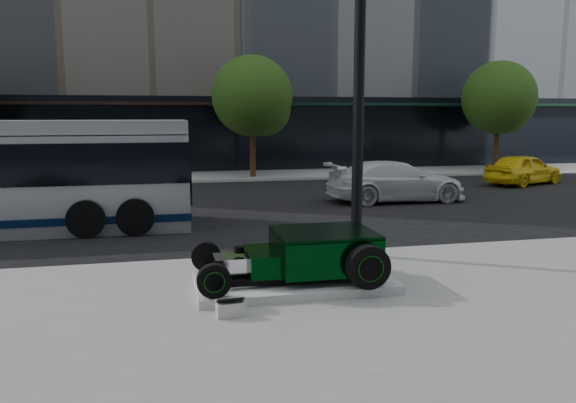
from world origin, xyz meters
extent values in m
plane|color=black|center=(0.00, 0.00, 0.00)|extent=(120.00, 120.00, 0.00)
cube|color=gray|center=(0.00, 14.00, 0.06)|extent=(70.00, 4.00, 0.12)
cube|color=black|center=(-10.00, 16.20, 2.00)|extent=(22.00, 0.50, 4.00)
cube|color=black|center=(13.00, 16.20, 2.00)|extent=(24.00, 0.50, 4.00)
cube|color=black|center=(-10.00, 15.60, 3.60)|extent=(22.00, 1.60, 0.15)
cube|color=black|center=(13.00, 15.60, 3.60)|extent=(24.00, 1.60, 0.15)
cylinder|color=black|center=(1.00, 13.00, 1.42)|extent=(0.28, 0.28, 2.60)
sphere|color=#193B10|center=(1.00, 13.00, 3.92)|extent=(3.80, 3.80, 3.80)
sphere|color=#193B10|center=(1.60, 13.30, 3.32)|extent=(2.60, 2.60, 2.60)
cylinder|color=black|center=(14.00, 13.00, 1.42)|extent=(0.28, 0.28, 2.60)
sphere|color=#193B10|center=(14.00, 13.00, 3.92)|extent=(3.80, 3.80, 3.80)
sphere|color=#193B10|center=(14.60, 13.30, 3.32)|extent=(2.60, 2.60, 2.60)
cube|color=silver|center=(-1.08, -4.29, 0.20)|extent=(3.40, 1.80, 0.15)
cube|color=black|center=(-1.08, -4.74, 0.37)|extent=(3.00, 0.08, 0.10)
cube|color=black|center=(-1.08, -3.84, 0.37)|extent=(3.00, 0.08, 0.10)
cube|color=black|center=(-0.53, -4.29, 0.72)|extent=(1.70, 1.45, 0.62)
cube|color=black|center=(-0.53, -4.29, 1.05)|extent=(1.70, 1.45, 0.06)
cube|color=black|center=(-1.63, -4.29, 0.60)|extent=(0.55, 1.05, 0.38)
cube|color=silver|center=(-2.18, -4.29, 0.55)|extent=(0.55, 0.55, 0.34)
cylinder|color=black|center=(-2.03, -4.29, 0.82)|extent=(0.18, 0.18, 0.10)
cylinder|color=black|center=(-2.53, -4.29, 0.43)|extent=(0.06, 1.55, 0.06)
cylinder|color=black|center=(-0.03, -5.14, 0.63)|extent=(0.72, 0.24, 0.72)
cylinder|color=black|center=(-0.03, -5.27, 0.63)|extent=(0.37, 0.02, 0.37)
torus|color=#09360D|center=(-0.03, -5.28, 0.63)|extent=(0.44, 0.02, 0.44)
cylinder|color=black|center=(-0.03, -3.44, 0.63)|extent=(0.72, 0.24, 0.72)
cylinder|color=black|center=(-0.03, -3.32, 0.63)|extent=(0.37, 0.02, 0.37)
torus|color=#09360D|center=(-0.03, -3.30, 0.63)|extent=(0.44, 0.02, 0.44)
cylinder|color=black|center=(-2.53, -5.07, 0.54)|extent=(0.54, 0.16, 0.54)
cylinder|color=black|center=(-2.53, -5.16, 0.54)|extent=(0.28, 0.02, 0.28)
torus|color=#09360D|center=(-2.53, -5.17, 0.54)|extent=(0.34, 0.02, 0.34)
cylinder|color=black|center=(-2.53, -3.51, 0.54)|extent=(0.54, 0.16, 0.54)
cylinder|color=black|center=(-2.53, -3.43, 0.54)|extent=(0.28, 0.02, 0.28)
torus|color=#09360D|center=(-2.53, -3.41, 0.54)|extent=(0.34, 0.02, 0.34)
cube|color=silver|center=(-2.34, -5.50, 0.23)|extent=(0.41, 0.32, 0.22)
cube|color=black|center=(-2.34, -5.50, 0.35)|extent=(0.41, 0.30, 0.15)
cylinder|color=black|center=(0.71, -2.49, 3.91)|extent=(0.23, 0.23, 7.57)
cylinder|color=black|center=(0.71, -2.49, 0.21)|extent=(0.42, 0.42, 0.19)
cube|color=black|center=(-2.54, 2.42, 1.55)|extent=(0.06, 2.30, 1.70)
cylinder|color=black|center=(-5.17, 1.12, 0.48)|extent=(0.96, 0.28, 0.96)
cylinder|color=black|center=(-5.17, 3.72, 0.48)|extent=(0.96, 0.28, 0.96)
cylinder|color=black|center=(-3.97, 1.12, 0.48)|extent=(0.96, 0.28, 0.96)
cylinder|color=black|center=(-3.97, 3.72, 0.48)|extent=(0.96, 0.28, 0.96)
imported|color=silver|center=(4.88, 5.01, 0.72)|extent=(4.97, 2.04, 1.44)
imported|color=yellow|center=(12.32, 8.24, 0.68)|extent=(4.30, 2.97, 1.36)
camera|label=1|loc=(-3.26, -13.51, 3.10)|focal=35.00mm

